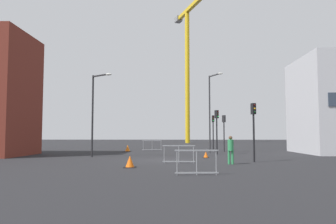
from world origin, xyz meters
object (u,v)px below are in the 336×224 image
Objects in this scene: construction_crane at (188,55)px; pedestrian_walking at (231,148)px; streetlamp_tall at (211,106)px; traffic_light_near at (254,122)px; traffic_cone_by_barrier at (128,148)px; traffic_light_crosswalk at (213,127)px; traffic_cone_orange at (206,155)px; traffic_cone_on_verge at (130,162)px; traffic_light_corner at (217,125)px; streetlamp_short at (95,107)px; traffic_light_median at (224,127)px.

construction_crane is 47.10m from pedestrian_walking.
streetlamp_tall is 1.98× the size of traffic_light_near.
traffic_cone_by_barrier is at bearing 165.55° from streetlamp_tall.
streetlamp_tall is 4.45m from traffic_light_crosswalk.
pedestrian_walking is 2.49× the size of traffic_cone_by_barrier.
traffic_cone_orange is 0.74× the size of traffic_cone_on_verge.
traffic_light_crosswalk is 0.98× the size of traffic_light_corner.
pedestrian_walking is at bearing -91.97° from traffic_light_corner.
pedestrian_walking is at bearing -88.65° from construction_crane.
traffic_light_crosswalk is (10.11, 9.94, -1.29)m from streetlamp_short.
traffic_light_near reaches higher than traffic_cone_by_barrier.
traffic_light_corner is at bearing 71.82° from traffic_cone_orange.
traffic_light_corner is (0.22, -2.36, -1.81)m from streetlamp_tall.
streetlamp_tall is 2.98m from traffic_light_corner.
traffic_light_median is (1.45, 1.93, -1.92)m from streetlamp_tall.
traffic_light_crosswalk reaches higher than pedestrian_walking.
traffic_light_median reaches higher than traffic_cone_on_verge.
traffic_light_near reaches higher than traffic_light_median.
traffic_cone_orange is (8.42, -0.41, -3.61)m from streetlamp_short.
traffic_light_median is at bearing 65.07° from traffic_cone_on_verge.
traffic_light_crosswalk reaches higher than traffic_cone_on_verge.
streetlamp_short is 8.89m from traffic_cone_by_barrier.
traffic_light_near is at bearing -52.32° from traffic_cone_orange.
streetlamp_short is at bearing 177.22° from traffic_cone_orange.
streetlamp_tall is at bearing 99.39° from traffic_light_near.
streetlamp_tall is (1.13, -32.69, -13.05)m from construction_crane.
traffic_light_near is at bearing 41.96° from pedestrian_walking.
traffic_cone_orange is at bearing 56.92° from traffic_cone_on_verge.
traffic_cone_orange is at bearing -49.84° from traffic_cone_by_barrier.
streetlamp_short reaches higher than traffic_light_crosswalk.
traffic_light_median is 8.95m from traffic_cone_orange.
construction_crane is 43.28× the size of traffic_cone_on_verge.
construction_crane is at bearing 94.79° from traffic_light_median.
traffic_cone_orange is at bearing -2.78° from streetlamp_short.
streetlamp_tall is 11.22m from streetlamp_short.
streetlamp_tall reaches higher than traffic_light_crosswalk.
traffic_light_median is 17.04m from traffic_cone_on_verge.
traffic_light_crosswalk is 2.27× the size of pedestrian_walking.
construction_crane reaches higher than traffic_light_crosswalk.
traffic_light_near is 15.68m from traffic_cone_by_barrier.
traffic_cone_by_barrier is (1.27, 8.07, -3.51)m from streetlamp_short.
traffic_cone_by_barrier is at bearing -103.09° from construction_crane.
traffic_cone_orange is at bearing -99.70° from streetlamp_tall.
construction_crane is at bearing 93.71° from traffic_light_near.
traffic_cone_by_barrier is 1.05× the size of traffic_cone_on_verge.
streetlamp_tall reaches higher than streetlamp_short.
pedestrian_walking is 5.96m from traffic_cone_on_verge.
traffic_cone_orange is 8.40m from traffic_cone_on_verge.
streetlamp_short is 3.84× the size of pedestrian_walking.
pedestrian_walking is (-1.54, -13.35, -1.51)m from traffic_light_median.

